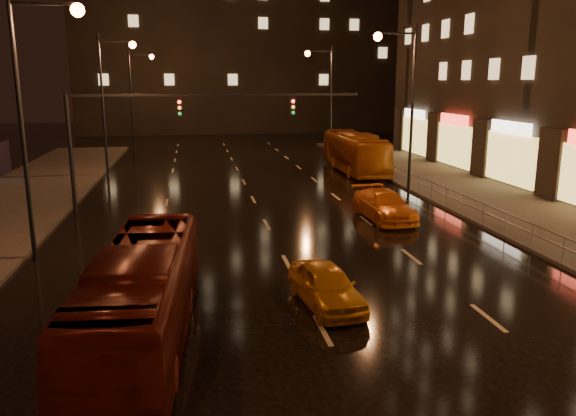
{
  "coord_description": "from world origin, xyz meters",
  "views": [
    {
      "loc": [
        -3.4,
        -10.17,
        6.8
      ],
      "look_at": [
        -0.21,
        8.56,
        2.5
      ],
      "focal_mm": 35.0,
      "sensor_mm": 36.0,
      "label": 1
    }
  ],
  "objects": [
    {
      "name": "bus_red",
      "position": [
        -4.85,
        4.09,
        1.33
      ],
      "size": [
        2.96,
        9.68,
        2.66
      ],
      "primitive_type": "imported",
      "rotation": [
        0.0,
        0.0,
        -0.08
      ],
      "color": "#55130C",
      "rests_on": "ground"
    },
    {
      "name": "taxi_near",
      "position": [
        0.5,
        5.71,
        0.65
      ],
      "size": [
        2.03,
        3.99,
        1.3
      ],
      "primitive_type": "imported",
      "rotation": [
        0.0,
        0.0,
        0.14
      ],
      "color": "orange",
      "rests_on": "ground"
    },
    {
      "name": "traffic_signal",
      "position": [
        -5.06,
        20.0,
        4.74
      ],
      "size": [
        15.31,
        0.32,
        6.2
      ],
      "color": "black",
      "rests_on": "ground"
    },
    {
      "name": "taxi_far",
      "position": [
        5.97,
        16.14,
        0.72
      ],
      "size": [
        2.37,
        5.08,
        1.43
      ],
      "primitive_type": "imported",
      "rotation": [
        0.0,
        0.0,
        0.07
      ],
      "color": "orange",
      "rests_on": "ground"
    },
    {
      "name": "bus_curb",
      "position": [
        8.77,
        30.94,
        1.5
      ],
      "size": [
        2.68,
        10.79,
        2.99
      ],
      "primitive_type": "imported",
      "rotation": [
        0.0,
        0.0,
        -0.02
      ],
      "color": "#A65210",
      "rests_on": "ground"
    },
    {
      "name": "sidewalk_right",
      "position": [
        13.5,
        15.0,
        0.07
      ],
      "size": [
        7.0,
        70.0,
        0.15
      ],
      "primitive_type": "cube",
      "color": "#38332D",
      "rests_on": "ground"
    },
    {
      "name": "ground",
      "position": [
        0.0,
        20.0,
        0.0
      ],
      "size": [
        140.0,
        140.0,
        0.0
      ],
      "primitive_type": "plane",
      "color": "black",
      "rests_on": "ground"
    },
    {
      "name": "railing_right",
      "position": [
        10.2,
        18.0,
        0.9
      ],
      "size": [
        0.05,
        56.0,
        1.0
      ],
      "color": "#99999E",
      "rests_on": "sidewalk_right"
    }
  ]
}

